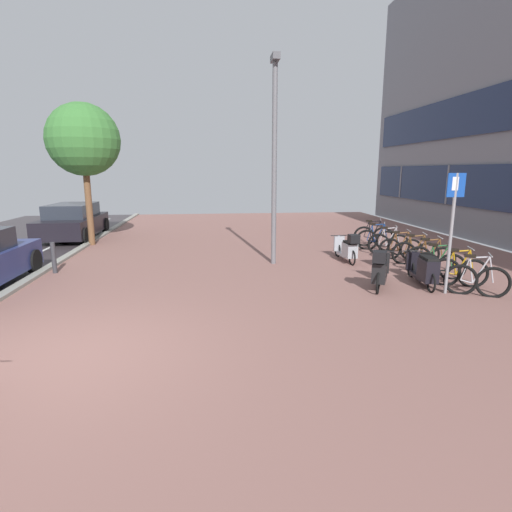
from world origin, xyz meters
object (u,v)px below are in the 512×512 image
object	(u,v)px
parked_car_far	(73,222)
scooter_near	(424,270)
bicycle_rack_02	(439,265)
bicycle_rack_05	(400,249)
scooter_far	(380,270)
bicycle_rack_01	(459,272)
bicycle_rack_03	(430,258)
bicycle_rack_00	(476,280)
bicycle_rack_07	(377,240)
bicycle_rack_04	(415,253)
bicycle_rack_08	(373,236)
bollard_far	(54,258)
parking_sign	(452,221)
bicycle_rack_06	(389,244)
lamp_post	(274,152)
scooter_mid	(348,249)
street_tree	(83,140)

from	to	relation	value
parked_car_far	scooter_near	bearing A→B (deg)	-38.38
bicycle_rack_02	bicycle_rack_05	distance (m)	2.22
scooter_far	bicycle_rack_01	bearing A→B (deg)	0.15
bicycle_rack_03	bicycle_rack_05	size ratio (longest dim) A/B	1.01
bicycle_rack_00	bicycle_rack_03	distance (m)	2.23
bicycle_rack_03	bicycle_rack_07	bearing A→B (deg)	94.92
bicycle_rack_07	scooter_near	bearing A→B (deg)	-99.11
bicycle_rack_04	bicycle_rack_08	xyz separation A→B (m)	(-0.04, 2.96, 0.02)
bollard_far	parked_car_far	bearing A→B (deg)	102.90
bicycle_rack_02	bicycle_rack_04	xyz separation A→B (m)	(0.17, 1.48, 0.00)
bicycle_rack_02	scooter_near	bearing A→B (deg)	-138.04
parking_sign	bicycle_rack_01	bearing A→B (deg)	39.31
bicycle_rack_02	bicycle_rack_08	distance (m)	4.45
bicycle_rack_00	bicycle_rack_04	distance (m)	2.97
bicycle_rack_06	lamp_post	bearing A→B (deg)	-167.49
bicycle_rack_05	bicycle_rack_08	size ratio (longest dim) A/B	0.96
bicycle_rack_01	bicycle_rack_03	bearing A→B (deg)	85.15
bicycle_rack_01	bicycle_rack_05	size ratio (longest dim) A/B	0.98
scooter_mid	bicycle_rack_06	bearing A→B (deg)	29.07
bicycle_rack_01	bicycle_rack_02	size ratio (longest dim) A/B	1.06
parking_sign	scooter_near	bearing A→B (deg)	108.82
bicycle_rack_00	bicycle_rack_07	xyz separation A→B (m)	(-0.05, 5.18, 0.01)
bicycle_rack_00	scooter_near	bearing A→B (deg)	133.41
bicycle_rack_01	scooter_far	bearing A→B (deg)	-179.85
bicycle_rack_00	lamp_post	xyz separation A→B (m)	(-3.89, 3.57, 2.83)
bicycle_rack_04	bicycle_rack_08	bearing A→B (deg)	90.78
bicycle_rack_03	scooter_mid	size ratio (longest dim) A/B	0.77
bicycle_rack_02	bicycle_rack_04	world-z (taller)	bicycle_rack_04
bicycle_rack_00	bicycle_rack_03	world-z (taller)	same
bicycle_rack_02	scooter_near	world-z (taller)	bicycle_rack_02
bicycle_rack_02	street_tree	world-z (taller)	street_tree
lamp_post	street_tree	world-z (taller)	lamp_post
bicycle_rack_02	bicycle_rack_07	distance (m)	3.70
bicycle_rack_06	parked_car_far	bearing A→B (deg)	157.58
bicycle_rack_02	scooter_near	xyz separation A→B (m)	(-0.76, -0.68, 0.07)
bicycle_rack_05	parked_car_far	distance (m)	12.51
street_tree	bollard_far	size ratio (longest dim) A/B	6.04
bicycle_rack_03	bicycle_rack_06	world-z (taller)	bicycle_rack_06
bicycle_rack_02	bicycle_rack_05	size ratio (longest dim) A/B	0.92
bicycle_rack_05	parked_car_far	bearing A→B (deg)	154.52
bicycle_rack_02	parked_car_far	bearing A→B (deg)	145.87
parked_car_far	bollard_far	bearing A→B (deg)	-77.10
bicycle_rack_01	bicycle_rack_06	world-z (taller)	bicycle_rack_06
bicycle_rack_00	lamp_post	bearing A→B (deg)	137.45
scooter_mid	scooter_near	bearing A→B (deg)	-71.06
bicycle_rack_07	scooter_near	size ratio (longest dim) A/B	0.72
bicycle_rack_06	bicycle_rack_01	bearing A→B (deg)	-89.28
bicycle_rack_00	bollard_far	xyz separation A→B (m)	(-9.85, 3.13, 0.07)
bicycle_rack_06	bicycle_rack_07	distance (m)	0.75
bicycle_rack_01	scooter_far	world-z (taller)	scooter_far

